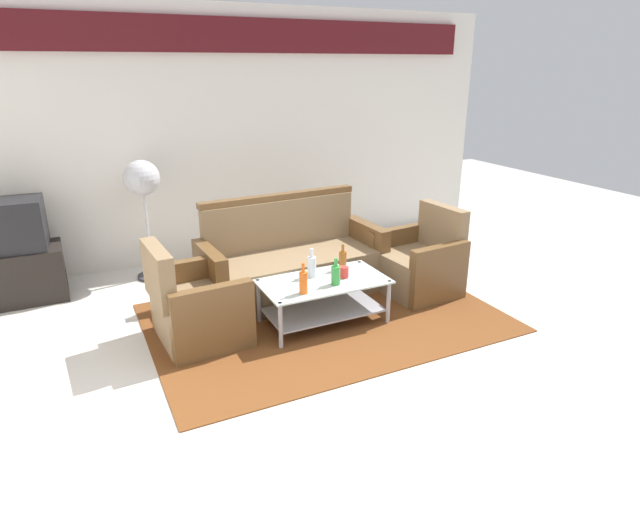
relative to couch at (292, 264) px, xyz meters
The scene contains 15 objects.
ground_plane 1.57m from the couch, 88.15° to the right, with size 14.00×14.00×0.00m, color beige.
wall_back 1.91m from the couch, 88.12° to the left, with size 6.52×0.19×2.80m.
rug 0.71m from the couch, 85.94° to the right, with size 3.07×2.08×0.01m, color brown.
couch is the anchor object (origin of this frame).
armchair_left 1.20m from the couch, 154.03° to the right, with size 0.74×0.80×0.85m.
armchair_right 1.27m from the couch, 23.30° to the right, with size 0.75×0.81×0.85m.
coffee_table 0.72m from the couch, 90.55° to the right, with size 1.10×0.60×0.40m.
bottle_orange 0.95m from the couch, 107.02° to the right, with size 0.07×0.07×0.26m.
bottle_brown 0.65m from the couch, 64.55° to the right, with size 0.07×0.07×0.24m.
bottle_clear 0.63m from the couch, 95.65° to the right, with size 0.08×0.08×0.26m.
bottle_green 0.86m from the couch, 86.44° to the right, with size 0.08×0.08×0.23m.
cup 0.77m from the couch, 75.78° to the right, with size 0.08×0.08×0.10m, color red.
tv_stand 2.63m from the couch, 157.39° to the left, with size 0.80×0.50×0.52m, color black.
television 2.67m from the couch, 157.34° to the left, with size 0.62×0.48×0.48m.
pedestal_fan 1.74m from the couch, 138.29° to the left, with size 0.36×0.36×1.27m.
Camera 1 is at (-1.95, -3.00, 2.18)m, focal length 29.86 mm.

